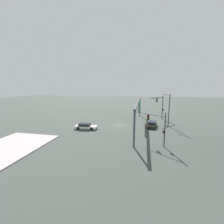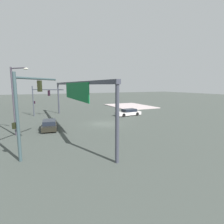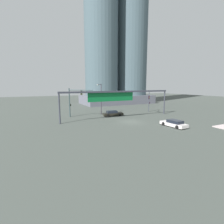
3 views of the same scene
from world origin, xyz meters
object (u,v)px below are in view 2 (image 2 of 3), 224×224
traffic_signal_near_corner (26,102)px  sedan_car_approaching (50,125)px  streetlamp_curved_arm (15,96)px  sedan_car_waiting_far (128,112)px  traffic_signal_opposite_side (40,96)px

traffic_signal_near_corner → sedan_car_approaching: size_ratio=1.33×
traffic_signal_near_corner → streetlamp_curved_arm: (6.90, 1.08, 0.10)m
streetlamp_curved_arm → sedan_car_approaching: 5.41m
streetlamp_curved_arm → sedan_car_waiting_far: size_ratio=1.54×
traffic_signal_near_corner → sedan_car_waiting_far: bearing=-14.3°
traffic_signal_opposite_side → sedan_car_waiting_far: (-5.98, -14.50, -2.98)m
streetlamp_curved_arm → sedan_car_approaching: size_ratio=1.53×
traffic_signal_opposite_side → sedan_car_waiting_far: 15.96m
sedan_car_waiting_far → streetlamp_curved_arm: bearing=15.5°
sedan_car_approaching → sedan_car_waiting_far: size_ratio=1.00×
traffic_signal_near_corner → sedan_car_waiting_far: size_ratio=1.34×
sedan_car_approaching → sedan_car_waiting_far: (4.74, -14.32, 0.00)m
traffic_signal_opposite_side → sedan_car_approaching: bearing=-50.4°
traffic_signal_opposite_side → sedan_car_approaching: (-10.72, -0.18, -2.98)m
sedan_car_approaching → traffic_signal_near_corner: bearing=172.1°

